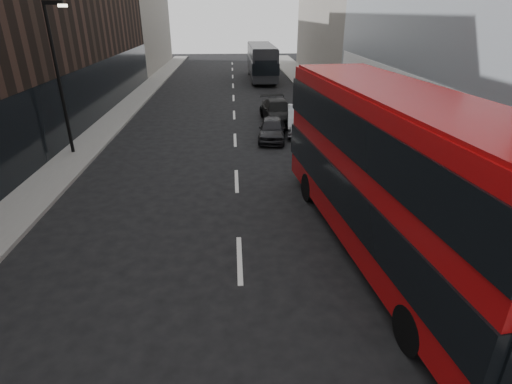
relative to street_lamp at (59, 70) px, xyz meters
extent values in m
cube|color=slate|center=(15.72, 7.00, -4.11)|extent=(3.00, 80.00, 0.15)
cube|color=slate|center=(0.22, 7.00, -4.11)|extent=(2.00, 80.00, 0.15)
cube|color=silver|center=(17.37, 3.00, -2.28)|extent=(0.35, 21.00, 3.80)
cube|color=black|center=(-3.28, 12.00, 2.82)|extent=(5.00, 24.00, 14.00)
cube|color=slate|center=(-3.28, 34.00, 2.32)|extent=(5.00, 20.00, 13.00)
cylinder|color=black|center=(-0.08, 0.00, -0.53)|extent=(0.16, 0.16, 7.00)
cube|color=black|center=(0.32, 0.00, 2.87)|extent=(0.90, 0.15, 0.18)
cube|color=#FFF2CC|center=(0.72, 0.00, 2.75)|extent=(0.35, 0.22, 0.12)
cube|color=#9C090B|center=(12.60, -9.73, -1.58)|extent=(3.98, 12.13, 4.33)
cube|color=black|center=(12.60, -9.73, -2.29)|extent=(4.10, 12.19, 1.19)
cube|color=black|center=(12.60, -9.73, -0.45)|extent=(4.10, 12.19, 1.19)
cube|color=black|center=(11.95, -3.78, -2.12)|extent=(2.29, 0.33, 1.51)
cube|color=#9C090B|center=(12.60, -9.73, 0.61)|extent=(3.82, 11.64, 0.12)
cylinder|color=black|center=(10.99, -6.07, -3.64)|extent=(0.44, 1.11, 1.08)
cylinder|color=black|center=(13.38, -5.81, -3.64)|extent=(0.44, 1.11, 1.08)
cylinder|color=black|center=(11.82, -13.64, -3.64)|extent=(0.44, 1.11, 1.08)
cylinder|color=black|center=(14.21, -13.38, -3.64)|extent=(0.44, 1.11, 1.08)
cube|color=black|center=(11.28, 23.71, -2.27)|extent=(2.49, 10.76, 3.03)
cube|color=black|center=(11.28, 23.71, -2.47)|extent=(2.61, 10.81, 1.08)
cube|color=black|center=(11.30, 18.30, -2.32)|extent=(2.08, 0.09, 1.37)
cube|color=black|center=(11.25, 29.11, -2.32)|extent=(2.08, 0.09, 1.37)
cube|color=black|center=(11.28, 23.71, -0.73)|extent=(2.39, 10.33, 0.12)
cylinder|color=black|center=(10.19, 27.14, -3.69)|extent=(0.30, 0.98, 0.98)
cylinder|color=black|center=(12.33, 27.15, -3.69)|extent=(0.30, 0.98, 0.98)
cylinder|color=black|center=(10.22, 20.26, -3.69)|extent=(0.30, 0.98, 0.98)
cylinder|color=black|center=(12.36, 20.27, -3.69)|extent=(0.30, 0.98, 0.98)
imported|color=black|center=(10.34, 1.98, -3.56)|extent=(1.94, 3.81, 1.24)
imported|color=gray|center=(12.21, 3.65, -3.44)|extent=(2.09, 4.66, 1.48)
imported|color=black|center=(11.10, 6.00, -3.48)|extent=(2.36, 4.95, 1.39)
camera|label=1|loc=(8.12, -19.94, 2.55)|focal=28.00mm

